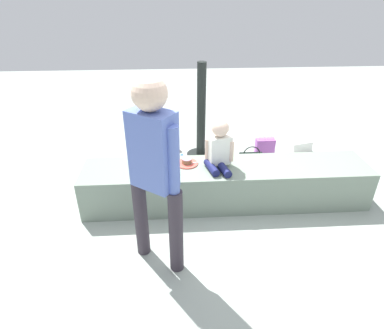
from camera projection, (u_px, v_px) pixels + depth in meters
The scene contains 11 objects.
ground_plane at pixel (225, 201), 3.42m from camera, with size 12.00×12.00×0.00m, color #98A39A.
concrete_ledge at pixel (226, 184), 3.32m from camera, with size 2.85×0.53×0.41m, color gray.
child_seated at pixel (219, 147), 3.11m from camera, with size 0.29×0.34×0.48m.
adult_standing at pixel (154, 162), 2.26m from camera, with size 0.39×0.33×1.52m.
cake_plate at pixel (187, 162), 3.26m from camera, with size 0.22×0.22×0.07m.
gift_bag at pixel (265, 150), 4.13m from camera, with size 0.23×0.11×0.35m.
railing_post at pixel (201, 123), 4.07m from camera, with size 0.36×0.36×1.22m.
water_bottle_near_gift at pixel (182, 162), 3.99m from camera, with size 0.07×0.07×0.19m.
party_cup_red at pixel (177, 146), 4.43m from camera, with size 0.07×0.07×0.12m, color red.
cake_box_white at pixel (296, 143), 4.48m from camera, with size 0.29×0.33×0.14m, color white.
handbag_black_leather at pixel (251, 163), 3.87m from camera, with size 0.27×0.11×0.35m.
Camera 1 is at (-0.52, -2.77, 2.01)m, focal length 30.47 mm.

